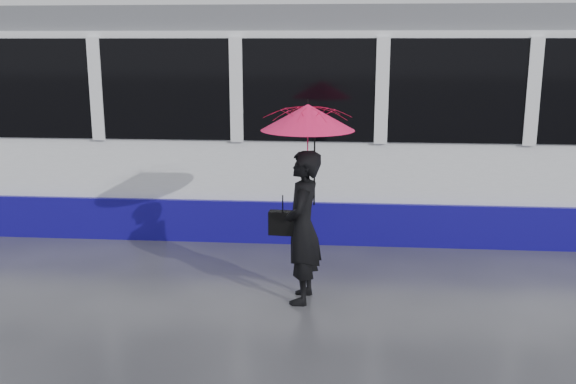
{
  "coord_description": "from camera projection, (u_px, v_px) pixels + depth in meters",
  "views": [
    {
      "loc": [
        1.24,
        -7.59,
        2.85
      ],
      "look_at": [
        0.6,
        -0.16,
        1.1
      ],
      "focal_mm": 40.0,
      "sensor_mm": 36.0,
      "label": 1
    }
  ],
  "objects": [
    {
      "name": "woman",
      "position": [
        302.0,
        227.0,
        7.07
      ],
      "size": [
        0.46,
        0.65,
        1.71
      ],
      "primitive_type": "imported",
      "rotation": [
        0.0,
        0.0,
        -1.65
      ],
      "color": "black",
      "rests_on": "ground"
    },
    {
      "name": "tram",
      "position": [
        157.0,
        119.0,
        10.32
      ],
      "size": [
        26.0,
        2.56,
        3.35
      ],
      "color": "white",
      "rests_on": "ground"
    },
    {
      "name": "umbrella",
      "position": [
        308.0,
        136.0,
        6.83
      ],
      "size": [
        1.08,
        1.08,
        1.16
      ],
      "rotation": [
        0.0,
        0.0,
        -0.08
      ],
      "color": "#FF154F",
      "rests_on": "ground"
    },
    {
      "name": "ground",
      "position": [
        242.0,
        273.0,
        8.12
      ],
      "size": [
        90.0,
        90.0,
        0.0
      ],
      "primitive_type": "plane",
      "color": "#2D2D33",
      "rests_on": "ground"
    },
    {
      "name": "handbag",
      "position": [
        283.0,
        223.0,
        7.09
      ],
      "size": [
        0.32,
        0.16,
        0.45
      ],
      "rotation": [
        0.0,
        0.0,
        -0.08
      ],
      "color": "black",
      "rests_on": "ground"
    },
    {
      "name": "rails",
      "position": [
        266.0,
        219.0,
        10.54
      ],
      "size": [
        34.0,
        1.51,
        0.02
      ],
      "color": "#3F3D38",
      "rests_on": "ground"
    }
  ]
}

